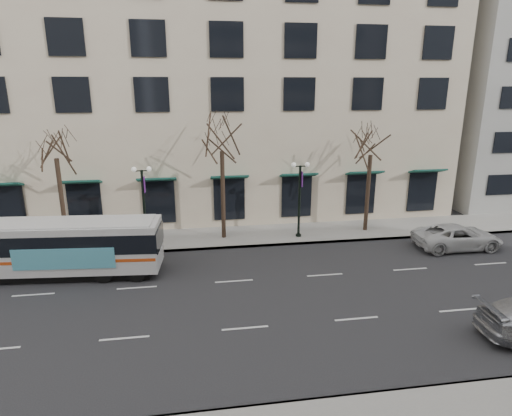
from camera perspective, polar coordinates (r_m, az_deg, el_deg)
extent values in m
plane|color=black|center=(20.97, -2.29, -12.44)|extent=(160.00, 160.00, 0.00)
cube|color=gray|center=(29.90, 5.28, -3.38)|extent=(80.00, 4.00, 0.15)
cube|color=#C7B298|center=(39.36, -9.28, 18.81)|extent=(40.00, 20.00, 24.00)
cylinder|color=black|center=(29.15, -24.41, 0.46)|extent=(0.28, 0.28, 5.74)
cylinder|color=black|center=(28.08, -4.42, 1.55)|extent=(0.28, 0.28, 5.95)
cylinder|color=black|center=(30.53, 14.65, 1.78)|extent=(0.28, 0.28, 5.46)
cylinder|color=black|center=(27.72, -14.66, -0.15)|extent=(0.16, 0.16, 5.00)
cylinder|color=black|center=(28.45, -14.32, -4.70)|extent=(0.36, 0.36, 0.30)
cube|color=black|center=(27.16, -15.02, 4.81)|extent=(0.90, 0.06, 0.06)
sphere|color=silver|center=(27.19, -15.98, 4.97)|extent=(0.32, 0.32, 0.32)
sphere|color=silver|center=(27.09, -14.09, 5.07)|extent=(0.32, 0.32, 0.32)
cube|color=#5D217E|center=(27.31, -14.64, 3.08)|extent=(0.04, 0.45, 1.00)
cylinder|color=black|center=(28.43, 5.79, 0.70)|extent=(0.16, 0.16, 5.00)
cylinder|color=black|center=(29.14, 5.66, -3.75)|extent=(0.36, 0.36, 0.30)
cube|color=black|center=(27.88, 5.93, 5.56)|extent=(0.90, 0.06, 0.06)
sphere|color=silver|center=(27.76, 5.04, 5.75)|extent=(0.32, 0.32, 0.32)
sphere|color=silver|center=(27.98, 6.84, 5.78)|extent=(0.32, 0.32, 0.32)
cube|color=#5D217E|center=(28.08, 6.12, 3.86)|extent=(0.04, 0.45, 1.00)
cube|color=silver|center=(25.41, -25.40, -4.59)|extent=(11.41, 3.39, 2.58)
cube|color=black|center=(25.93, -25.01, -7.60)|extent=(10.49, 3.02, 0.42)
cube|color=black|center=(25.18, -24.91, -3.75)|extent=(10.97, 3.39, 1.03)
cube|color=#CA4513|center=(25.56, -25.28, -5.53)|extent=(11.30, 3.41, 0.17)
cube|color=#4FA9C1|center=(24.08, -24.28, -6.22)|extent=(5.14, 0.50, 1.12)
cube|color=silver|center=(25.02, -25.76, -1.76)|extent=(10.83, 3.10, 0.07)
cylinder|color=black|center=(24.02, -19.64, -8.31)|extent=(0.96, 0.34, 0.94)
cylinder|color=black|center=(25.92, -18.40, -6.37)|extent=(0.96, 0.34, 0.94)
cylinder|color=black|center=(23.61, -15.66, -8.38)|extent=(0.96, 0.34, 0.94)
cylinder|color=black|center=(25.55, -14.72, -6.39)|extent=(0.96, 0.34, 0.94)
imported|color=silver|center=(29.98, 25.28, -3.48)|extent=(5.49, 2.59, 1.52)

